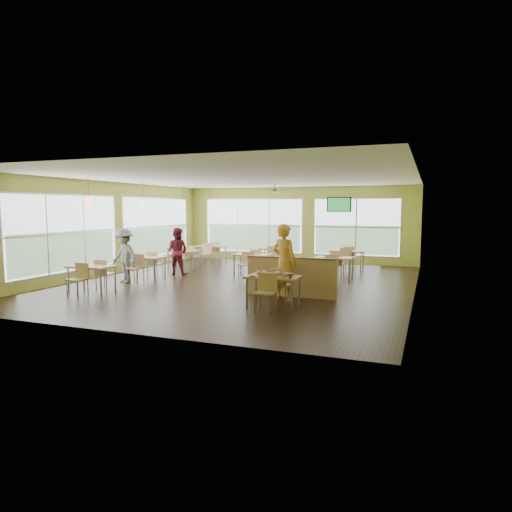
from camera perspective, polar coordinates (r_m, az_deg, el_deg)
name	(u,v)px	position (r m, az deg, el deg)	size (l,w,h in m)	color
room	(243,231)	(13.90, -1.63, 3.12)	(12.00, 12.04, 3.20)	black
window_bays	(211,229)	(17.81, -5.70, 3.32)	(9.24, 10.24, 2.38)	white
main_table	(273,281)	(10.50, 2.18, -3.14)	(1.22, 1.52, 0.87)	tan
half_wall_divider	(291,277)	(11.89, 4.43, -2.61)	(2.40, 0.14, 1.04)	tan
dining_tables	(234,256)	(15.96, -2.74, 0.00)	(6.92, 8.72, 0.87)	tan
pendant_lights	(164,204)	(15.97, -11.42, 6.44)	(0.11, 7.31, 0.86)	#2D2119
ceiling_fan	(275,190)	(16.71, 2.36, 8.22)	(1.25, 1.25, 0.29)	#2D2119
tv_backwall	(339,204)	(19.05, 10.34, 6.36)	(1.00, 0.07, 0.60)	black
man_plaid	(284,262)	(11.40, 3.58, -0.76)	(0.70, 0.46, 1.92)	#CA6216
patron_maroon	(177,251)	(15.94, -9.83, 0.57)	(0.79, 0.62, 1.63)	maroon
patron_grey	(124,256)	(14.67, -16.16, 0.04)	(1.08, 0.62, 1.67)	slate
cup_blue	(258,273)	(10.48, 0.28, -2.16)	(0.08, 0.08, 0.30)	white
cup_yellow	(264,273)	(10.40, 1.06, -2.15)	(0.10, 0.10, 0.36)	white
cup_red_near	(278,274)	(10.30, 2.73, -2.25)	(0.10, 0.10, 0.35)	white
cup_red_far	(286,275)	(10.18, 3.81, -2.39)	(0.09, 0.09, 0.32)	white
food_basket	(288,274)	(10.49, 4.06, -2.31)	(0.27, 0.27, 0.06)	black
ketchup_cup	(290,278)	(10.12, 4.31, -2.74)	(0.07, 0.07, 0.03)	#980015
wrapper_left	(252,276)	(10.34, -0.46, -2.51)	(0.15, 0.13, 0.04)	#9A6F4A
wrapper_mid	(279,274)	(10.59, 2.92, -2.28)	(0.19, 0.17, 0.05)	#9A6F4A
wrapper_right	(284,277)	(10.21, 3.50, -2.65)	(0.13, 0.11, 0.03)	#9A6F4A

